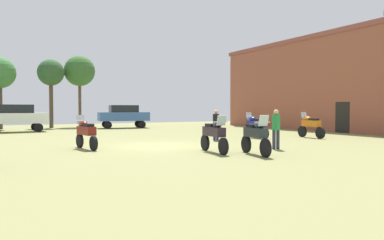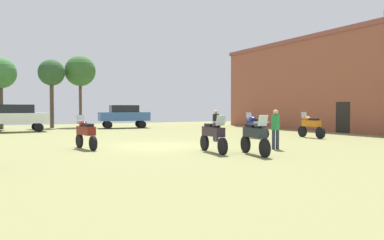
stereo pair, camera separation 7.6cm
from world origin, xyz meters
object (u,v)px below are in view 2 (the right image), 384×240
at_px(person_2, 276,126).
at_px(motorcycle_2, 255,135).
at_px(car_3, 16,116).
at_px(motorcycle_1, 213,134).
at_px(tree_2, 80,71).
at_px(motorcycle_7, 311,125).
at_px(person_1, 216,123).
at_px(tree_4, 0,74).
at_px(car_1, 124,115).
at_px(tree_1, 51,74).
at_px(brick_building, 338,84).
at_px(motorcycle_3, 255,126).
at_px(motorcycle_6, 86,132).

bearing_deg(person_2, motorcycle_2, -124.84).
relative_size(car_3, person_2, 2.59).
distance_m(motorcycle_1, tree_2, 23.38).
height_order(motorcycle_1, motorcycle_7, motorcycle_7).
height_order(person_1, tree_4, tree_4).
xyz_separation_m(car_1, tree_1, (-5.53, 3.35, 3.61)).
xyz_separation_m(car_3, tree_4, (-0.88, 4.83, 3.41)).
bearing_deg(tree_2, car_3, -136.07).
bearing_deg(tree_4, brick_building, -29.87).
bearing_deg(tree_1, motorcycle_2, -80.51).
distance_m(motorcycle_3, tree_4, 22.02).
xyz_separation_m(car_1, person_2, (0.38, -19.32, -0.19)).
xyz_separation_m(brick_building, motorcycle_2, (-16.03, -9.81, -2.98)).
bearing_deg(motorcycle_7, tree_1, 125.50).
bearing_deg(tree_1, car_1, -31.21).
relative_size(motorcycle_3, tree_4, 0.37).
height_order(brick_building, person_2, brick_building).
height_order(brick_building, car_3, brick_building).
bearing_deg(motorcycle_3, person_2, -120.46).
bearing_deg(motorcycle_3, tree_1, 115.71).
height_order(person_2, tree_2, tree_2).
height_order(car_1, tree_2, tree_2).
xyz_separation_m(car_1, tree_4, (-9.56, 3.20, 3.41)).
distance_m(car_1, person_1, 14.54).
height_order(motorcycle_6, motorcycle_7, motorcycle_7).
bearing_deg(brick_building, person_2, -148.26).
height_order(motorcycle_2, car_3, car_3).
xyz_separation_m(motorcycle_3, tree_2, (-6.20, 18.18, 4.42)).
bearing_deg(motorcycle_1, car_1, -91.57).
bearing_deg(person_2, tree_2, 123.84).
relative_size(motorcycle_2, tree_4, 0.36).
height_order(motorcycle_7, person_1, person_1).
distance_m(motorcycle_6, car_1, 16.83).
relative_size(brick_building, motorcycle_3, 10.12).
height_order(motorcycle_1, person_1, person_1).
relative_size(car_1, tree_4, 0.76).
relative_size(tree_2, tree_4, 1.11).
bearing_deg(car_3, motorcycle_6, -173.71).
relative_size(motorcycle_3, person_2, 1.31).
distance_m(tree_1, tree_2, 2.67).
bearing_deg(tree_2, person_2, -81.85).
height_order(brick_building, motorcycle_1, brick_building).
height_order(motorcycle_3, car_1, car_1).
bearing_deg(person_2, motorcycle_1, -159.33).
xyz_separation_m(car_1, tree_2, (-2.94, 3.89, 3.98)).
height_order(brick_building, motorcycle_2, brick_building).
bearing_deg(motorcycle_3, motorcycle_7, -24.85).
height_order(motorcycle_3, tree_1, tree_1).
xyz_separation_m(motorcycle_6, motorcycle_7, (12.93, -0.18, 0.03)).
xyz_separation_m(motorcycle_1, motorcycle_2, (0.98, -1.35, 0.00)).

